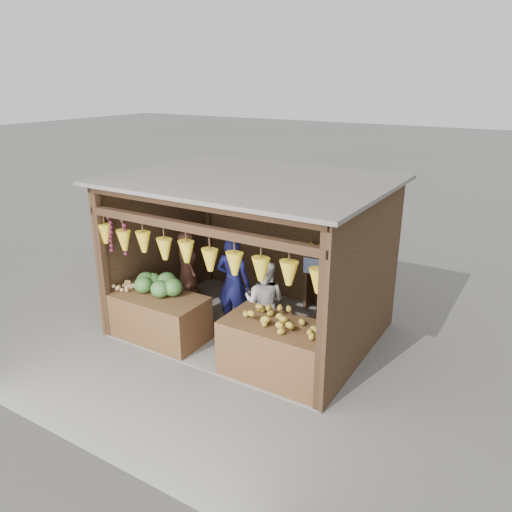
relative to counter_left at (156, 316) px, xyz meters
The scene contains 12 objects.
ground 1.66m from the counter_left, 41.10° to the left, with size 80.00×80.00×0.00m, color #514F49.
stall_structure 2.02m from the counter_left, 40.73° to the left, with size 4.30×3.30×2.66m.
back_shelf 3.30m from the counter_left, 45.98° to the left, with size 1.25×0.32×1.32m.
counter_left is the anchor object (origin of this frame).
counter_right 2.37m from the counter_left, ahead, with size 1.71×0.85×0.85m, color #472817.
stool 1.32m from the counter_left, 104.30° to the left, with size 0.33×0.33×0.31m, color black.
man_standing 1.41m from the counter_left, 45.76° to the left, with size 0.61×0.40×1.68m, color #111343.
woman_standing 1.85m from the counter_left, 26.62° to the left, with size 0.70×0.54×1.43m, color white.
vendor_seated 1.39m from the counter_left, 104.30° to the left, with size 0.57×0.37×1.18m, color #542E21.
melon_pile 0.56m from the counter_left, 116.68° to the left, with size 1.00×0.50×0.32m, color #134714, non-canonical shape.
tanfruit_pile 0.74m from the counter_left, behind, with size 0.34×0.40×0.13m, color tan, non-canonical shape.
mango_pile 2.46m from the counter_left, ahead, with size 1.40×0.64×0.22m, color #C9691A, non-canonical shape.
Camera 1 is at (4.12, -6.59, 4.16)m, focal length 35.00 mm.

